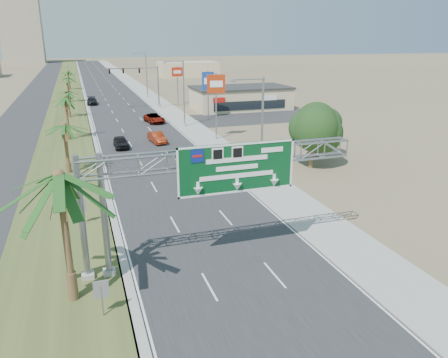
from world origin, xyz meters
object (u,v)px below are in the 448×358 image
Objects in this scene: pole_sign_blue at (208,83)px; pole_sign_red_near at (216,88)px; signal_mast at (148,83)px; car_mid_lane at (157,138)px; sign_gantry at (209,168)px; store_building at (241,98)px; palm_near at (59,176)px; car_left_lane at (121,142)px; car_right_lane at (154,118)px; car_far at (92,101)px; pole_sign_red_far at (177,75)px.

pole_sign_red_near is at bearing -102.68° from pole_sign_blue.
car_mid_lane is (-3.67, -29.33, -4.14)m from signal_mast.
store_building is at bearing 67.64° from sign_gantry.
palm_near is 1.97× the size of car_left_lane.
pole_sign_red_near is (5.90, -14.82, 6.23)m from car_right_lane.
car_far is 30.02m from pole_sign_blue.
pole_sign_red_far is (16.74, -6.26, 5.36)m from car_far.
palm_near reaches higher than car_mid_lane.
pole_sign_red_far is at bearing 78.93° from sign_gantry.
palm_near is at bearing -100.23° from car_left_lane.
signal_mast is at bearing 98.23° from pole_sign_red_near.
pole_sign_red_far reaches higher than sign_gantry.
pole_sign_blue is (7.83, -14.36, 1.13)m from signal_mast.
palm_near is at bearing -111.75° from car_right_lane.
sign_gantry is 2.01× the size of palm_near.
store_building is (23.06, 56.07, -4.06)m from sign_gantry.
car_left_lane is 39.71m from car_far.
car_left_lane is 0.99× the size of car_mid_lane.
sign_gantry is at bearing -86.10° from car_left_lane.
palm_near is 69.87m from pole_sign_red_far.
car_mid_lane is (-20.50, -23.36, -1.29)m from store_building.
palm_near is 1.94× the size of car_mid_lane.
signal_mast reaches higher than sign_gantry.
car_mid_lane is 0.88× the size of car_far.
palm_near is at bearing -118.28° from store_building.
car_left_lane is 0.87× the size of car_far.
pole_sign_red_far is at bearing 86.30° from pole_sign_red_near.
pole_sign_red_far reaches higher than store_building.
signal_mast is 7.09m from pole_sign_red_far.
pole_sign_red_far is (14.92, 33.41, 5.34)m from car_left_lane.
sign_gantry is at bearing -101.07° from pole_sign_red_far.
car_right_lane is at bearing -95.95° from signal_mast.
car_left_lane is 17.04m from car_right_lane.
car_right_lane is at bearing -153.59° from store_building.
car_left_lane reaches higher than car_mid_lane.
store_building is 2.03× the size of pole_sign_red_near.
pole_sign_red_far is at bearing 72.67° from palm_near.
pole_sign_red_near reaches higher than car_mid_lane.
pole_sign_red_near reaches higher than signal_mast.
pole_sign_blue reaches higher than sign_gantry.
sign_gantry reaches higher than car_left_lane.
pole_sign_red_near is (14.63, -38.90, 6.24)m from car_far.
sign_gantry is 2.17× the size of pole_sign_red_far.
pole_sign_red_far is (8.01, 17.83, 5.35)m from car_right_lane.
signal_mast is 15.74m from car_right_lane.
pole_sign_red_near is at bearing 71.80° from sign_gantry.
palm_near is 34.37m from car_left_lane.
pole_sign_blue reaches higher than car_right_lane.
car_mid_lane is 14.37m from car_right_lane.
palm_near is 1.71× the size of car_far.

